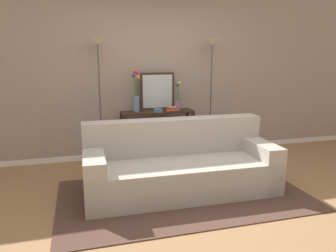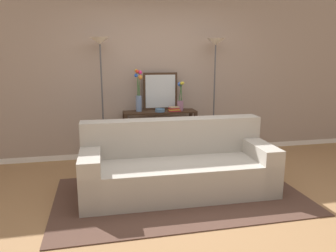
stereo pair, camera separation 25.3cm
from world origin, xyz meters
TOP-DOWN VIEW (x-y plane):
  - ground_plane at (0.00, 0.00)m, footprint 16.00×16.00m
  - back_wall at (0.00, 2.08)m, footprint 12.00×0.15m
  - area_rug at (-0.06, 0.27)m, footprint 2.97×1.71m
  - couch at (-0.05, 0.43)m, footprint 2.35×0.95m
  - console_table at (-0.01, 1.76)m, footprint 1.17×0.33m
  - floor_lamp_left at (-0.92, 1.72)m, footprint 0.28×0.28m
  - floor_lamp_right at (0.89, 1.72)m, footprint 0.28×0.28m
  - wall_mirror at (0.02, 1.89)m, footprint 0.56×0.02m
  - vase_tall_flowers at (-0.35, 1.79)m, footprint 0.13×0.10m
  - vase_short_flowers at (0.32, 1.74)m, footprint 0.11×0.13m
  - fruit_bowl at (-0.03, 1.66)m, footprint 0.15×0.15m
  - book_stack at (0.20, 1.68)m, footprint 0.19×0.13m
  - book_row_under_console at (-0.38, 1.76)m, footprint 0.21×0.18m

SIDE VIEW (x-z plane):
  - ground_plane at x=0.00m, z-range -0.02..0.00m
  - area_rug at x=-0.06m, z-range 0.00..0.01m
  - book_row_under_console at x=-0.38m, z-range 0.00..0.13m
  - couch at x=-0.05m, z-range -0.13..0.75m
  - console_table at x=-0.01m, z-range 0.14..0.95m
  - fruit_bowl at x=-0.03m, z-range 0.81..0.86m
  - book_stack at x=0.20m, z-range 0.80..0.88m
  - vase_short_flowers at x=0.32m, z-range 0.77..1.24m
  - vase_tall_flowers at x=-0.35m, z-range 0.76..1.43m
  - wall_mirror at x=0.02m, z-range 0.81..1.41m
  - back_wall at x=0.00m, z-range 0.00..2.78m
  - floor_lamp_left at x=-0.92m, z-range 0.55..2.50m
  - floor_lamp_right at x=0.89m, z-range 0.56..2.50m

